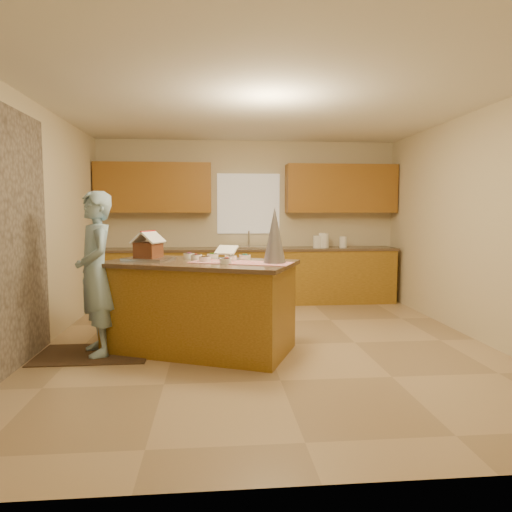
% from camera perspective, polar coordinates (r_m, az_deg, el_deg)
% --- Properties ---
extents(floor, '(5.50, 5.50, 0.00)m').
position_cam_1_polar(floor, '(5.39, 1.27, -10.83)').
color(floor, tan).
rests_on(floor, ground).
extents(ceiling, '(5.50, 5.50, 0.00)m').
position_cam_1_polar(ceiling, '(5.32, 1.34, 18.36)').
color(ceiling, silver).
rests_on(ceiling, floor).
extents(wall_back, '(5.50, 5.50, 0.00)m').
position_cam_1_polar(wall_back, '(7.92, -0.95, 4.25)').
color(wall_back, beige).
rests_on(wall_back, floor).
extents(wall_front, '(5.50, 5.50, 0.00)m').
position_cam_1_polar(wall_front, '(2.47, 8.52, 1.73)').
color(wall_front, beige).
rests_on(wall_front, floor).
extents(wall_left, '(5.50, 5.50, 0.00)m').
position_cam_1_polar(wall_left, '(5.49, -25.63, 3.23)').
color(wall_left, beige).
rests_on(wall_left, floor).
extents(wall_right, '(5.50, 5.50, 0.00)m').
position_cam_1_polar(wall_right, '(6.00, 25.80, 3.36)').
color(wall_right, beige).
rests_on(wall_right, floor).
extents(stone_accent, '(0.00, 2.50, 2.50)m').
position_cam_1_polar(stone_accent, '(4.75, -28.71, 1.64)').
color(stone_accent, gray).
rests_on(stone_accent, wall_left).
extents(window_curtain, '(1.05, 0.03, 1.00)m').
position_cam_1_polar(window_curtain, '(7.89, -0.93, 6.42)').
color(window_curtain, white).
rests_on(window_curtain, wall_back).
extents(back_counter_base, '(4.80, 0.60, 0.88)m').
position_cam_1_polar(back_counter_base, '(7.69, -0.77, -2.59)').
color(back_counter_base, '#9C6A20').
rests_on(back_counter_base, floor).
extents(back_counter_top, '(4.85, 0.63, 0.04)m').
position_cam_1_polar(back_counter_top, '(7.64, -0.78, 0.83)').
color(back_counter_top, brown).
rests_on(back_counter_top, back_counter_base).
extents(upper_cabinet_left, '(1.85, 0.35, 0.80)m').
position_cam_1_polar(upper_cabinet_left, '(7.79, -12.42, 8.16)').
color(upper_cabinet_left, olive).
rests_on(upper_cabinet_left, wall_back).
extents(upper_cabinet_right, '(1.85, 0.35, 0.80)m').
position_cam_1_polar(upper_cabinet_right, '(8.02, 10.38, 8.11)').
color(upper_cabinet_right, olive).
rests_on(upper_cabinet_right, wall_back).
extents(sink, '(0.70, 0.45, 0.12)m').
position_cam_1_polar(sink, '(7.64, -0.78, 0.76)').
color(sink, silver).
rests_on(sink, back_counter_top).
extents(faucet, '(0.03, 0.03, 0.28)m').
position_cam_1_polar(faucet, '(7.81, -0.88, 2.11)').
color(faucet, silver).
rests_on(faucet, back_counter_top).
extents(island_base, '(2.14, 1.63, 0.94)m').
position_cam_1_polar(island_base, '(5.12, -6.94, -6.34)').
color(island_base, '#9C6A20').
rests_on(island_base, floor).
extents(island_top, '(2.25, 1.74, 0.04)m').
position_cam_1_polar(island_top, '(5.05, -7.00, -0.90)').
color(island_top, brown).
rests_on(island_top, island_base).
extents(table_runner, '(1.13, 0.77, 0.01)m').
position_cam_1_polar(table_runner, '(4.86, -1.88, -0.81)').
color(table_runner, '#B00C1E').
rests_on(table_runner, island_top).
extents(baking_tray, '(0.59, 0.52, 0.03)m').
position_cam_1_polar(baking_tray, '(5.27, -13.04, -0.36)').
color(baking_tray, silver).
rests_on(baking_tray, island_top).
extents(cookbook, '(0.29, 0.26, 0.10)m').
position_cam_1_polar(cookbook, '(5.34, -3.65, 0.74)').
color(cookbook, white).
rests_on(cookbook, island_top).
extents(tinsel_tree, '(0.31, 0.31, 0.58)m').
position_cam_1_polar(tinsel_tree, '(4.79, 2.29, 2.57)').
color(tinsel_tree, '#B9B9C6').
rests_on(tinsel_tree, island_top).
extents(rug, '(1.16, 0.76, 0.01)m').
position_cam_1_polar(rug, '(5.33, -19.27, -11.26)').
color(rug, black).
rests_on(rug, floor).
extents(boy, '(0.63, 0.74, 1.72)m').
position_cam_1_polar(boy, '(5.14, -19.03, -2.02)').
color(boy, '#93BBD1').
rests_on(boy, rug).
extents(canister_a, '(0.15, 0.15, 0.20)m').
position_cam_1_polar(canister_a, '(7.80, 7.53, 1.77)').
color(canister_a, white).
rests_on(canister_a, back_counter_top).
extents(canister_b, '(0.17, 0.17, 0.24)m').
position_cam_1_polar(canister_b, '(7.83, 8.31, 1.91)').
color(canister_b, white).
rests_on(canister_b, back_counter_top).
extents(canister_c, '(0.13, 0.13, 0.18)m').
position_cam_1_polar(canister_c, '(7.91, 10.63, 1.71)').
color(canister_c, white).
rests_on(canister_c, back_counter_top).
extents(paper_towel, '(0.10, 0.10, 0.22)m').
position_cam_1_polar(paper_towel, '(7.66, -11.93, 1.71)').
color(paper_towel, white).
rests_on(paper_towel, back_counter_top).
extents(gingerbread_house, '(0.38, 0.39, 0.30)m').
position_cam_1_polar(gingerbread_house, '(5.26, -13.07, 1.00)').
color(gingerbread_house, '#603019').
rests_on(gingerbread_house, baking_tray).
extents(candy_bowls, '(0.75, 0.75, 0.06)m').
position_cam_1_polar(candy_bowls, '(5.11, -5.10, -0.24)').
color(candy_bowls, '#3D9722').
rests_on(candy_bowls, island_top).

